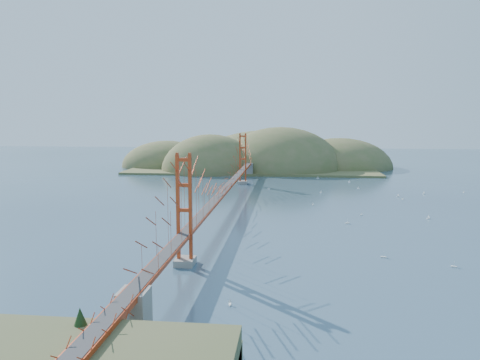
# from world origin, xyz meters

# --- Properties ---
(ground) EXTENTS (320.00, 320.00, 0.00)m
(ground) POSITION_xyz_m (0.00, 0.00, 0.00)
(ground) COLOR #2F495F
(ground) RESTS_ON ground
(bridge) EXTENTS (2.20, 94.40, 12.00)m
(bridge) POSITION_xyz_m (0.00, 0.18, 7.01)
(bridge) COLOR gray
(bridge) RESTS_ON ground
(approach_viaduct) EXTENTS (1.40, 12.00, 3.38)m
(approach_viaduct) POSITION_xyz_m (0.00, -51.91, 2.55)
(approach_viaduct) COLOR #AD3313
(approach_viaduct) RESTS_ON ground
(promontory) EXTENTS (9.00, 6.00, 0.24)m
(promontory) POSITION_xyz_m (0.00, -48.50, 0.12)
(promontory) COLOR #59544C
(promontory) RESTS_ON ground
(fort) EXTENTS (3.70, 2.30, 1.75)m
(fort) POSITION_xyz_m (0.40, -47.80, 0.67)
(fort) COLOR brown
(fort) RESTS_ON ground
(far_headlands) EXTENTS (84.00, 58.00, 25.00)m
(far_headlands) POSITION_xyz_m (2.21, 68.52, 0.00)
(far_headlands) COLOR brown
(far_headlands) RESTS_ON ground
(sailboat_2) EXTENTS (0.63, 0.58, 0.71)m
(sailboat_2) POSITION_xyz_m (21.08, -25.22, 0.16)
(sailboat_2) COLOR white
(sailboat_2) RESTS_ON ground
(sailboat_3) EXTENTS (0.51, 0.44, 0.58)m
(sailboat_3) POSITION_xyz_m (6.34, 22.83, 0.14)
(sailboat_3) COLOR white
(sailboat_3) RESTS_ON ground
(sailboat_1) EXTENTS (0.54, 0.54, 0.57)m
(sailboat_1) POSITION_xyz_m (31.93, 12.84, 0.14)
(sailboat_1) COLOR white
(sailboat_1) RESTS_ON ground
(sailboat_9) EXTENTS (0.45, 0.52, 0.59)m
(sailboat_9) POSITION_xyz_m (46.18, 22.35, 0.14)
(sailboat_9) COLOR white
(sailboat_9) RESTS_ON ground
(sailboat_8) EXTENTS (0.55, 0.52, 0.62)m
(sailboat_8) POSITION_xyz_m (31.72, 15.83, 0.14)
(sailboat_8) COLOR white
(sailboat_8) RESTS_ON ground
(sailboat_14) EXTENTS (0.54, 0.54, 0.57)m
(sailboat_14) POSITION_xyz_m (21.99, -2.75, 0.14)
(sailboat_14) COLOR white
(sailboat_14) RESTS_ON ground
(sailboat_10) EXTENTS (0.49, 0.54, 0.60)m
(sailboat_10) POSITION_xyz_m (6.00, -40.00, 0.14)
(sailboat_10) COLOR white
(sailboat_10) RESTS_ON ground
(sailboat_7) EXTENTS (0.54, 0.54, 0.59)m
(sailboat_7) POSITION_xyz_m (25.48, 25.50, 0.14)
(sailboat_7) COLOR white
(sailboat_7) RESTS_ON ground
(sailboat_16) EXTENTS (0.55, 0.55, 0.59)m
(sailboat_16) POSITION_xyz_m (17.15, 19.24, 0.14)
(sailboat_16) COLOR white
(sailboat_16) RESTS_ON ground
(sailboat_17) EXTENTS (0.57, 0.57, 0.64)m
(sailboat_17) POSITION_xyz_m (37.59, 19.63, 0.14)
(sailboat_17) COLOR white
(sailboat_17) RESTS_ON ground
(sailboat_12) EXTENTS (0.65, 0.62, 0.73)m
(sailboat_12) POSITION_xyz_m (17.85, 42.00, 0.16)
(sailboat_12) COLOR white
(sailboat_12) RESTS_ON ground
(sailboat_6) EXTENTS (0.62, 0.62, 0.69)m
(sailboat_6) POSITION_xyz_m (27.61, -27.85, 0.15)
(sailboat_6) COLOR white
(sailboat_6) RESTS_ON ground
(sailboat_0) EXTENTS (0.41, 0.49, 0.57)m
(sailboat_0) POSITION_xyz_m (14.80, 5.03, 0.14)
(sailboat_0) COLOR white
(sailboat_0) RESTS_ON ground
(sailboat_15) EXTENTS (0.62, 0.62, 0.65)m
(sailboat_15) POSITION_xyz_m (24.86, 35.80, 0.15)
(sailboat_15) COLOR white
(sailboat_15) RESTS_ON ground
(sailboat_13) EXTENTS (0.57, 0.56, 0.64)m
(sailboat_13) POSITION_xyz_m (31.75, -4.20, 0.15)
(sailboat_13) COLOR white
(sailboat_13) RESTS_ON ground
(sailboat_extra_0) EXTENTS (0.62, 0.52, 0.71)m
(sailboat_extra_0) POSITION_xyz_m (19.12, -8.87, 0.15)
(sailboat_extra_0) COLOR white
(sailboat_extra_0) RESTS_ON ground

